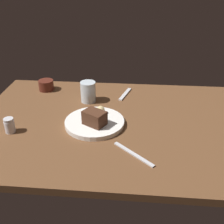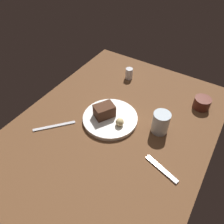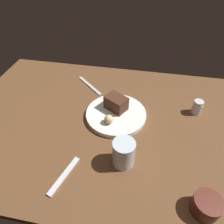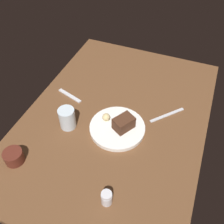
# 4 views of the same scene
# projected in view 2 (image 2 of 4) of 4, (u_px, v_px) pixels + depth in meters

# --- Properties ---
(dining_table) EXTENTS (1.20, 0.84, 0.03)m
(dining_table) POSITION_uv_depth(u_px,v_px,m) (109.00, 134.00, 1.00)
(dining_table) COLOR brown
(dining_table) RESTS_ON ground
(dessert_plate) EXTENTS (0.25, 0.25, 0.02)m
(dessert_plate) POSITION_uv_depth(u_px,v_px,m) (110.00, 118.00, 1.04)
(dessert_plate) COLOR white
(dessert_plate) RESTS_ON dining_table
(chocolate_cake_slice) EXTENTS (0.11, 0.10, 0.06)m
(chocolate_cake_slice) POSITION_uv_depth(u_px,v_px,m) (104.00, 111.00, 1.02)
(chocolate_cake_slice) COLOR #472819
(chocolate_cake_slice) RESTS_ON dessert_plate
(bread_roll) EXTENTS (0.04, 0.04, 0.04)m
(bread_roll) POSITION_uv_depth(u_px,v_px,m) (120.00, 122.00, 0.98)
(bread_roll) COLOR #DBC184
(bread_roll) RESTS_ON dessert_plate
(salt_shaker) EXTENTS (0.04, 0.04, 0.06)m
(salt_shaker) POSITION_uv_depth(u_px,v_px,m) (129.00, 74.00, 1.26)
(salt_shaker) COLOR silver
(salt_shaker) RESTS_ON dining_table
(water_glass) EXTENTS (0.07, 0.07, 0.10)m
(water_glass) POSITION_uv_depth(u_px,v_px,m) (161.00, 123.00, 0.96)
(water_glass) COLOR silver
(water_glass) RESTS_ON dining_table
(coffee_cup) EXTENTS (0.08, 0.08, 0.06)m
(coffee_cup) POSITION_uv_depth(u_px,v_px,m) (202.00, 103.00, 1.09)
(coffee_cup) COLOR #562319
(coffee_cup) RESTS_ON dining_table
(dessert_spoon) EXTENTS (0.06, 0.15, 0.01)m
(dessert_spoon) POSITION_uv_depth(u_px,v_px,m) (162.00, 169.00, 0.85)
(dessert_spoon) COLOR silver
(dessert_spoon) RESTS_ON dining_table
(butter_knife) EXTENTS (0.15, 0.14, 0.01)m
(butter_knife) POSITION_uv_depth(u_px,v_px,m) (54.00, 126.00, 1.01)
(butter_knife) COLOR silver
(butter_knife) RESTS_ON dining_table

